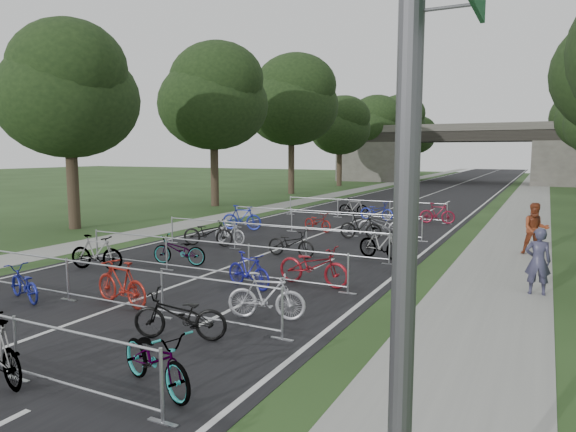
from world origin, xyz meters
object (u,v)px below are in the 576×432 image
overpass_bridge (465,154)px  pedestrian_b (535,229)px  lamppost (414,75)px  pedestrian_a (538,262)px

overpass_bridge → pedestrian_b: 46.92m
lamppost → pedestrian_b: (0.58, 17.00, -3.33)m
overpass_bridge → pedestrian_b: overpass_bridge is taller
lamppost → pedestrian_a: (0.76, 11.17, -3.39)m
lamppost → pedestrian_a: size_ratio=4.60×
lamppost → pedestrian_b: 17.34m
lamppost → pedestrian_a: lamppost is taller
lamppost → pedestrian_a: 11.70m
overpass_bridge → pedestrian_b: (8.91, -46.00, -2.58)m
overpass_bridge → pedestrian_a: 52.69m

